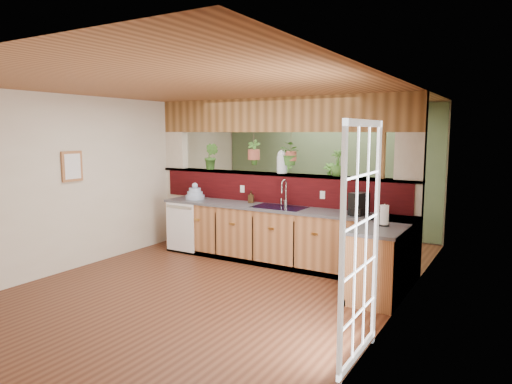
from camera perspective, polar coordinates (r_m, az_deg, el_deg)
The scene contains 28 objects.
ground at distance 6.58m, azimuth -3.14°, elevation -10.68°, with size 4.60×7.00×0.01m, color #4F2918.
ceiling at distance 6.28m, azimuth -3.31°, elevation 12.50°, with size 4.60×7.00×0.01m, color brown.
wall_back at distance 9.39m, azimuth 8.78°, elevation 2.83°, with size 4.60×0.02×2.60m, color beige.
wall_left at distance 7.81m, azimuth -17.38°, elevation 1.64°, with size 0.02×7.00×2.60m, color beige.
wall_right at distance 5.38m, azimuth 17.58°, elevation -0.90°, with size 0.02×7.00×2.60m, color beige.
pass_through_partition at distance 7.45m, azimuth 2.77°, elevation 0.86°, with size 4.60×0.21×2.60m.
pass_through_ledge at distance 7.44m, azimuth 2.58°, elevation 2.24°, with size 4.60×0.21×0.04m, color brown.
header_beam at distance 7.42m, azimuth 2.63°, elevation 9.61°, with size 4.60×0.15×0.55m, color brown.
sage_backwall at distance 9.37m, azimuth 8.73°, elevation 2.82°, with size 4.55×0.02×2.55m, color #536847.
countertop at distance 6.81m, azimuth 6.87°, elevation -6.18°, with size 4.14×1.52×0.90m.
dishwasher at distance 7.84m, azimuth -9.48°, elevation -4.34°, with size 0.58×0.03×0.82m.
navy_sink at distance 7.07m, azimuth 2.91°, elevation -2.53°, with size 0.82×0.50×0.18m.
french_door at distance 4.20m, azimuth 12.95°, elevation -6.52°, with size 0.06×1.02×2.16m, color white.
framed_print at distance 7.26m, azimuth -22.00°, elevation 2.99°, with size 0.04×0.35×0.45m.
faucet at distance 7.16m, azimuth 3.58°, elevation 0.07°, with size 0.19×0.19×0.42m.
dish_stack at distance 7.94m, azimuth -7.64°, elevation -0.26°, with size 0.33×0.33×0.29m.
soap_dispenser at distance 7.46m, azimuth -0.62°, elevation -0.61°, with size 0.09×0.09×0.20m, color #3D2A16.
coffee_maker at distance 6.52m, azimuth 12.69°, elevation -1.57°, with size 0.17×0.28×0.32m.
paper_towel at distance 5.86m, azimuth 15.74°, elevation -2.88°, with size 0.13×0.13×0.28m.
glass_jar at distance 7.38m, azimuth 3.28°, elevation 3.81°, with size 0.17×0.17×0.38m.
ledge_plant_left at distance 8.12m, azimuth -5.60°, elevation 4.45°, with size 0.26×0.21×0.47m, color #386924.
ledge_plant_right at distance 7.00m, azimuth 10.19°, elevation 3.59°, with size 0.22×0.22×0.40m, color #386924.
hanging_plant_a at distance 7.63m, azimuth -0.28°, elevation 6.00°, with size 0.24×0.20×0.55m.
hanging_plant_b at distance 7.30m, azimuth 4.40°, elevation 6.11°, with size 0.42×0.39×0.49m.
shelving_console at distance 9.32m, azimuth 7.25°, elevation -2.13°, with size 1.37×0.37×0.91m, color black.
shelf_plant_a at distance 9.49m, azimuth 3.87°, elevation 2.23°, with size 0.23×0.16×0.45m, color #386924.
shelf_plant_b at distance 9.11m, azimuth 9.15°, elevation 2.07°, with size 0.28×0.28×0.49m, color #386924.
floor_plant at distance 8.13m, azimuth 12.04°, elevation -4.64°, with size 0.65×0.57×0.73m, color #386924.
Camera 1 is at (3.49, -5.19, 2.06)m, focal length 32.00 mm.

